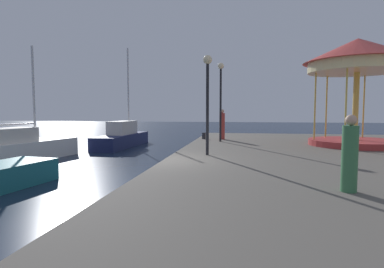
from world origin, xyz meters
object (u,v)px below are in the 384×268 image
Objects in this scene: lamp_post_mid_promenade at (208,86)px; bollard_north at (204,136)px; lamp_post_far_end at (221,88)px; person_mid_promenade at (222,125)px; sailboat_navy at (122,137)px; person_by_the_water at (350,156)px; carousel at (357,66)px; sailboat_white at (19,148)px.

bollard_north is (-1.02, 7.10, -2.55)m from lamp_post_mid_promenade.
person_mid_promenade is (0.00, 1.48, -2.18)m from lamp_post_far_end.
lamp_post_mid_promenade is 0.88× the size of lamp_post_far_end.
sailboat_navy is 17.75m from person_by_the_water.
carousel is 10.82m from person_by_the_water.
sailboat_navy is 15.38m from carousel.
lamp_post_mid_promenade is (-7.06, -4.55, -1.29)m from carousel.
sailboat_white is at bearing 153.05° from person_by_the_water.
person_by_the_water is at bearing -54.47° from lamp_post_mid_promenade.
lamp_post_far_end is at bearing 108.41° from person_by_the_water.
lamp_post_mid_promenade reaches higher than person_by_the_water.
carousel is at bearing 9.70° from sailboat_white.
sailboat_navy is at bearing 129.02° from lamp_post_mid_promenade.
person_by_the_water is at bearing -71.59° from lamp_post_far_end.
person_by_the_water is (10.86, -14.02, 0.90)m from sailboat_navy.
person_by_the_water is (13.55, -6.89, 0.92)m from sailboat_white.
person_by_the_water reaches higher than bollard_north.
sailboat_white reaches higher than person_by_the_water.
carousel is at bearing -17.50° from bollard_north.
person_by_the_water is (4.74, -12.32, 0.60)m from bollard_north.
sailboat_white is at bearing -170.30° from carousel.
sailboat_white is 16.46× the size of bollard_north.
sailboat_white is at bearing -148.33° from bollard_north.
carousel is 7.06m from lamp_post_far_end.
lamp_post_mid_promenade is 2.34× the size of person_by_the_water.
sailboat_white reaches higher than person_mid_promenade.
sailboat_white is 11.36m from person_mid_promenade.
sailboat_navy is 1.34× the size of carousel.
person_mid_promenade is at bearing 88.87° from lamp_post_mid_promenade.
sailboat_white is at bearing -158.65° from lamp_post_far_end.
sailboat_navy is 18.05× the size of bollard_north.
lamp_post_far_end is 2.40× the size of person_mid_promenade.
lamp_post_far_end is at bearing -24.02° from sailboat_navy.
lamp_post_far_end is 3.44m from bollard_north.
person_mid_promenade is (7.27, -1.75, 0.98)m from sailboat_navy.
carousel is at bearing -19.79° from person_mid_promenade.
person_by_the_water is at bearing -52.24° from sailboat_navy.
carousel reaches higher than lamp_post_far_end.
person_mid_promenade is 1.10× the size of person_by_the_water.
sailboat_navy is at bearing 155.98° from lamp_post_far_end.
lamp_post_mid_promenade is 5.57m from lamp_post_far_end.
lamp_post_mid_promenade is 7.61m from bollard_north.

